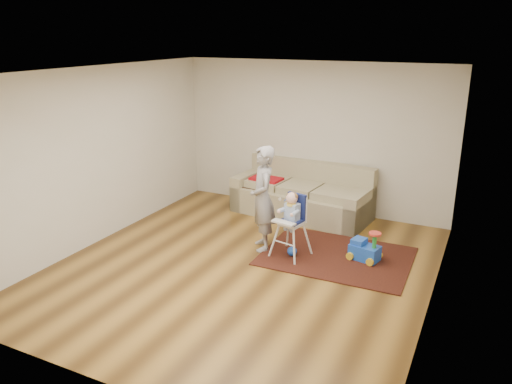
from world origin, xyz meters
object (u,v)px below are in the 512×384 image
at_px(side_table, 255,197).
at_px(toy_ball, 292,251).
at_px(ride_on_toy, 365,245).
at_px(adult, 263,199).
at_px(sofa, 301,191).
at_px(high_chair, 291,226).

bearing_deg(side_table, toy_ball, -49.14).
xyz_separation_m(ride_on_toy, adult, (-1.52, -0.25, 0.55)).
bearing_deg(ride_on_toy, sofa, 150.90).
bearing_deg(adult, ride_on_toy, 65.20).
xyz_separation_m(sofa, ride_on_toy, (1.50, -1.34, -0.23)).
distance_m(ride_on_toy, toy_ball, 1.06).
distance_m(high_chair, adult, 0.59).
bearing_deg(side_table, ride_on_toy, -27.93).
distance_m(ride_on_toy, adult, 1.64).
xyz_separation_m(side_table, high_chair, (1.37, -1.59, 0.24)).
height_order(high_chair, adult, adult).
xyz_separation_m(sofa, adult, (-0.01, -1.59, 0.33)).
relative_size(sofa, adult, 1.58).
distance_m(toy_ball, high_chair, 0.39).
bearing_deg(side_table, sofa, 4.54).
distance_m(side_table, toy_ball, 2.14).
relative_size(sofa, ride_on_toy, 5.55).
relative_size(sofa, side_table, 5.29).
bearing_deg(ride_on_toy, side_table, 164.58).
xyz_separation_m(toy_ball, high_chair, (-0.03, 0.02, 0.39)).
bearing_deg(sofa, adult, -84.47).
distance_m(sofa, adult, 1.62).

